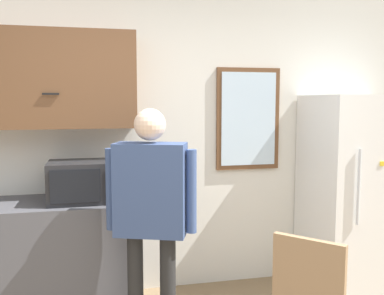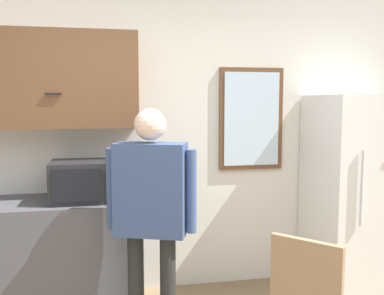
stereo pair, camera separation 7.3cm
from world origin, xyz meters
name	(u,v)px [view 1 (the left image)]	position (x,y,z in m)	size (l,w,h in m)	color
back_wall	(161,138)	(0.00, 2.06, 1.35)	(6.00, 0.06, 2.70)	silver
counter	(10,262)	(-1.22, 1.72, 0.45)	(1.96, 0.61, 0.91)	#4C4C51
upper_cabinets	(5,79)	(-1.22, 1.86, 1.84)	(1.96, 0.36, 0.75)	brown
microwave	(83,181)	(-0.66, 1.69, 1.06)	(0.51, 0.39, 0.31)	#232326
person	(151,201)	(-0.20, 1.19, 0.99)	(0.59, 0.37, 1.63)	black
refrigerator	(354,193)	(1.67, 1.66, 0.86)	(0.79, 0.75, 1.73)	white
window	(248,119)	(0.79, 2.02, 1.52)	(0.59, 0.05, 0.92)	brown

